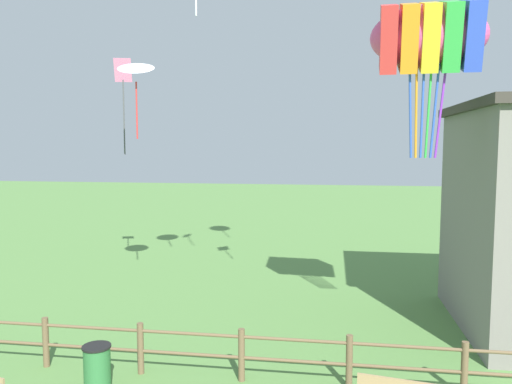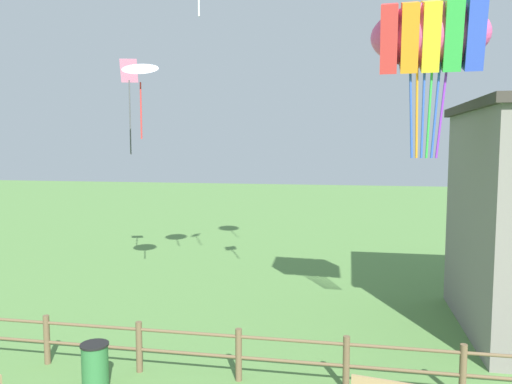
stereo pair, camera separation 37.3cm
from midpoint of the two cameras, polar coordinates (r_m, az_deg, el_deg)
name	(u,v)px [view 1 (the left image)]	position (r m, az deg, el deg)	size (l,w,h in m)	color
wooden_fence	(241,351)	(11.07, -2.69, -17.74)	(18.09, 0.14, 1.13)	brown
trash_bin	(97,369)	(11.19, -18.66, -18.62)	(0.58, 0.58, 0.98)	#2D6B38
kite_rainbow_parafoil	(428,37)	(12.57, 18.26, 16.50)	(2.74, 1.96, 3.69)	#E54C8C
kite_white_delta	(136,68)	(16.16, -14.24, 13.52)	(1.34, 1.29, 2.46)	white
kite_pink_diamond	(123,89)	(18.73, -15.50, 11.28)	(0.66, 0.45, 3.39)	pink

